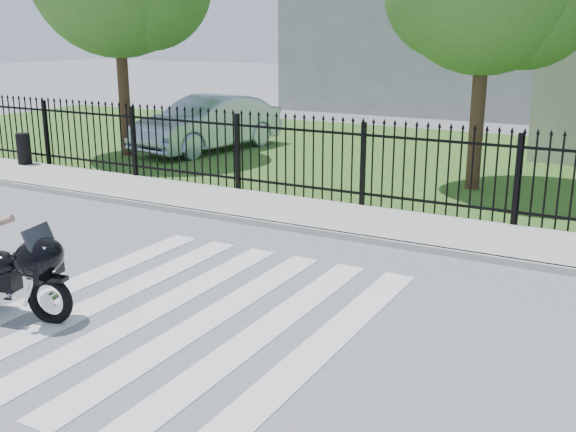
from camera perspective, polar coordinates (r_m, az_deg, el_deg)
The scene contains 8 objects.
ground at distance 8.92m, azimuth -9.03°, elevation -8.23°, with size 120.00×120.00×0.00m, color slate.
crosswalk at distance 8.92m, azimuth -9.04°, elevation -8.20°, with size 5.00×5.50×0.01m, color silver, non-canonical shape.
sidewalk at distance 12.97m, azimuth 4.54°, elevation -0.24°, with size 40.00×2.00×0.12m, color #ADAAA3.
curb at distance 12.10m, azimuth 2.58°, elevation -1.36°, with size 40.00×0.12×0.12m, color #ADAAA3.
grass_strip at distance 19.42m, azimuth 13.15°, elevation 4.52°, with size 40.00×12.00×0.02m, color #31561D.
iron_fence at distance 13.67m, azimuth 6.36°, elevation 4.16°, with size 26.00×0.04×1.80m.
parked_car at distance 20.70m, azimuth -6.78°, elevation 7.80°, with size 1.73×4.98×1.64m, color #A8B7D3.
litter_bin at distance 19.26m, azimuth -21.47°, elevation 5.33°, with size 0.36×0.36×0.82m, color black.
Camera 1 is at (5.11, -6.40, 3.55)m, focal length 42.00 mm.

